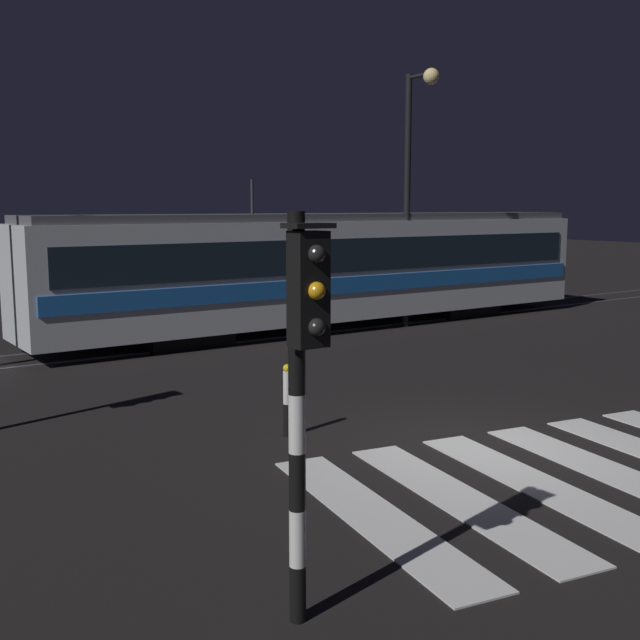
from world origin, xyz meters
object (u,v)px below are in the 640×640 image
(traffic_light_corner_near_left, at_px, (303,359))
(tram, at_px, (333,267))
(street_lamp_trackside_right, at_px, (414,168))
(bollard_island_edge, at_px, (287,400))

(traffic_light_corner_near_left, xyz_separation_m, tram, (9.59, 12.87, -0.50))
(street_lamp_trackside_right, relative_size, bollard_island_edge, 6.41)
(traffic_light_corner_near_left, bearing_deg, tram, 53.32)
(traffic_light_corner_near_left, relative_size, bollard_island_edge, 3.08)
(traffic_light_corner_near_left, distance_m, tram, 16.06)
(traffic_light_corner_near_left, xyz_separation_m, bollard_island_edge, (2.77, 4.61, -1.69))
(traffic_light_corner_near_left, bearing_deg, street_lamp_trackside_right, 45.40)
(bollard_island_edge, bearing_deg, tram, 50.49)
(bollard_island_edge, bearing_deg, street_lamp_trackside_right, 38.85)
(traffic_light_corner_near_left, xyz_separation_m, street_lamp_trackside_right, (11.38, 11.54, 2.26))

